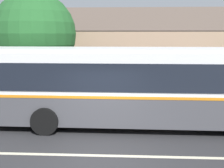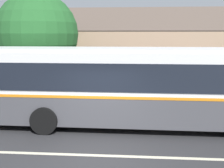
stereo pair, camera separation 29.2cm
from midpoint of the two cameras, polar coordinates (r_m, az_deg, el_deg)
The scene contains 7 objects.
ground_plane at distance 8.64m, azimuth -2.44°, elevation -14.30°, with size 300.00×300.00×0.00m, color #2D2D30.
sidewalk_far at distance 14.28m, azimuth 0.46°, elevation -4.14°, with size 60.00×3.00×0.15m, color gray.
lane_divider_stripe at distance 8.64m, azimuth -2.44°, elevation -14.28°, with size 60.00×0.16×0.01m, color beige.
community_building at distance 22.20m, azimuth -3.65°, elevation 5.90°, with size 22.60×9.69×6.65m.
transit_bus at distance 10.89m, azimuth 6.03°, elevation -0.15°, with size 12.23×2.88×3.06m.
bench_by_building at distance 15.05m, azimuth -15.76°, elevation -1.88°, with size 1.63×0.51×0.94m.
street_tree_secondary at distance 15.65m, azimuth -14.42°, elevation 9.84°, with size 4.35×4.35×5.80m.
Camera 2 is at (1.12, -7.81, 3.54)m, focal length 45.00 mm.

